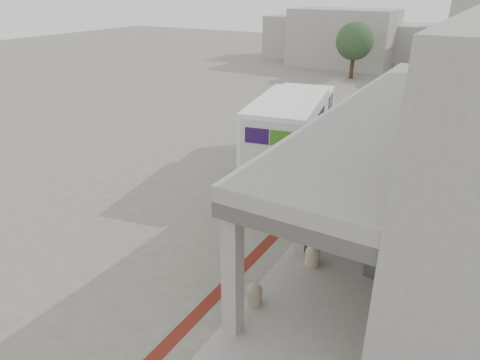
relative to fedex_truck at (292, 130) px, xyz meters
The scene contains 11 objects.
ground 6.78m from the fedex_truck, 81.16° to the right, with size 120.00×120.00×0.00m, color #69665A.
bike_lane_stripe 5.21m from the fedex_truck, 65.78° to the right, with size 0.35×40.00×0.01m, color maroon.
sidewalk 8.35m from the fedex_truck, 52.21° to the right, with size 4.40×28.00×0.12m, color gray.
distant_backdrop 29.50m from the fedex_truck, 93.58° to the left, with size 28.00×10.00×6.50m.
tree_left 21.96m from the fedex_truck, 100.51° to the left, with size 3.20×3.20×4.80m.
tree_mid 23.78m from the fedex_truck, 82.73° to the left, with size 3.20×3.20×4.80m.
fedex_truck is the anchor object (origin of this frame).
bench 6.01m from the fedex_truck, 51.90° to the right, with size 0.64×1.62×0.37m.
bollard_near 7.67m from the fedex_truck, 60.38° to the right, with size 0.42×0.42×0.63m.
bollard_far 9.54m from the fedex_truck, 70.81° to the right, with size 0.40×0.40×0.61m.
utility_cabinet 8.21m from the fedex_truck, 48.01° to the right, with size 0.49×0.65×1.08m, color slate.
Camera 1 is at (6.25, -10.12, 7.57)m, focal length 32.00 mm.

